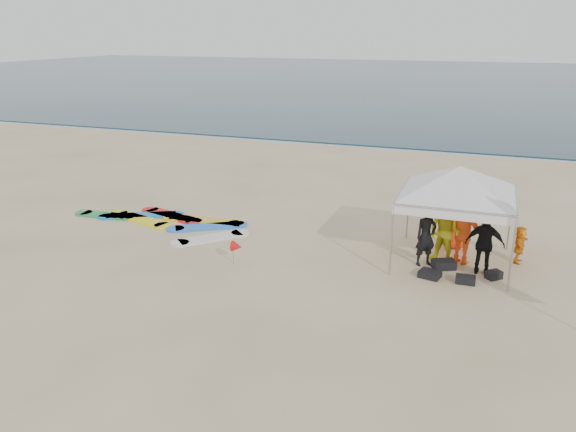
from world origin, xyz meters
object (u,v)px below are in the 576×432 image
(person_orange_a, at_px, (465,227))
(surfboard_spread, at_px, (169,221))
(marker_pennant, at_px, (237,247))
(person_yellow, at_px, (444,232))
(person_orange_b, at_px, (455,222))
(person_seated, at_px, (520,245))
(canopy_tent, at_px, (460,166))
(person_black_b, at_px, (485,244))
(person_black_a, at_px, (426,236))

(person_orange_a, relative_size, surfboard_spread, 0.33)
(surfboard_spread, bearing_deg, marker_pennant, -33.60)
(person_yellow, height_order, person_orange_b, person_yellow)
(person_seated, relative_size, canopy_tent, 0.25)
(person_black_b, bearing_deg, person_seated, -125.34)
(person_yellow, relative_size, person_orange_b, 1.11)
(marker_pennant, bearing_deg, person_orange_a, 21.37)
(person_yellow, bearing_deg, person_orange_b, 106.05)
(person_black_b, relative_size, marker_pennant, 2.49)
(person_orange_b, bearing_deg, person_orange_a, 99.17)
(person_black_b, bearing_deg, canopy_tent, -31.11)
(person_black_b, height_order, canopy_tent, canopy_tent)
(person_black_b, height_order, person_orange_b, person_black_b)
(canopy_tent, xyz_separation_m, marker_pennant, (-5.18, -2.09, -2.06))
(person_orange_a, bearing_deg, canopy_tent, 33.53)
(person_seated, distance_m, canopy_tent, 2.69)
(person_yellow, height_order, person_seated, person_yellow)
(person_orange_a, xyz_separation_m, person_orange_b, (-0.28, 0.95, -0.19))
(person_orange_a, bearing_deg, person_black_b, 156.43)
(person_black_b, distance_m, canopy_tent, 2.00)
(canopy_tent, bearing_deg, surfboard_spread, 178.61)
(person_seated, relative_size, surfboard_spread, 0.17)
(person_seated, bearing_deg, person_black_a, 122.41)
(person_orange_a, bearing_deg, person_black_a, 52.41)
(person_seated, bearing_deg, person_orange_a, 119.05)
(person_yellow, distance_m, person_orange_a, 0.55)
(person_yellow, xyz_separation_m, canopy_tent, (0.22, 0.21, 1.70))
(person_yellow, relative_size, person_black_b, 1.08)
(person_orange_b, bearing_deg, person_yellow, 73.45)
(canopy_tent, height_order, surfboard_spread, canopy_tent)
(person_seated, bearing_deg, person_yellow, 121.12)
(person_black_b, bearing_deg, marker_pennant, 17.77)
(person_black_a, xyz_separation_m, person_orange_a, (0.91, 0.49, 0.19))
(person_orange_a, relative_size, person_seated, 1.95)
(person_yellow, relative_size, person_seated, 1.73)
(person_orange_b, distance_m, canopy_tent, 2.04)
(person_orange_b, relative_size, canopy_tent, 0.40)
(person_black_a, height_order, canopy_tent, canopy_tent)
(person_orange_b, height_order, surfboard_spread, person_orange_b)
(person_seated, bearing_deg, person_black_b, 150.40)
(person_orange_a, relative_size, person_orange_b, 1.25)
(surfboard_spread, bearing_deg, person_yellow, -2.85)
(marker_pennant, relative_size, surfboard_spread, 0.11)
(person_black_b, distance_m, marker_pennant, 6.17)
(canopy_tent, height_order, marker_pennant, canopy_tent)
(person_orange_a, xyz_separation_m, marker_pennant, (-5.44, -2.13, -0.47))
(person_orange_a, distance_m, person_black_b, 0.79)
(marker_pennant, bearing_deg, canopy_tent, 21.93)
(person_orange_a, height_order, marker_pennant, person_orange_a)
(person_orange_b, relative_size, marker_pennant, 2.43)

